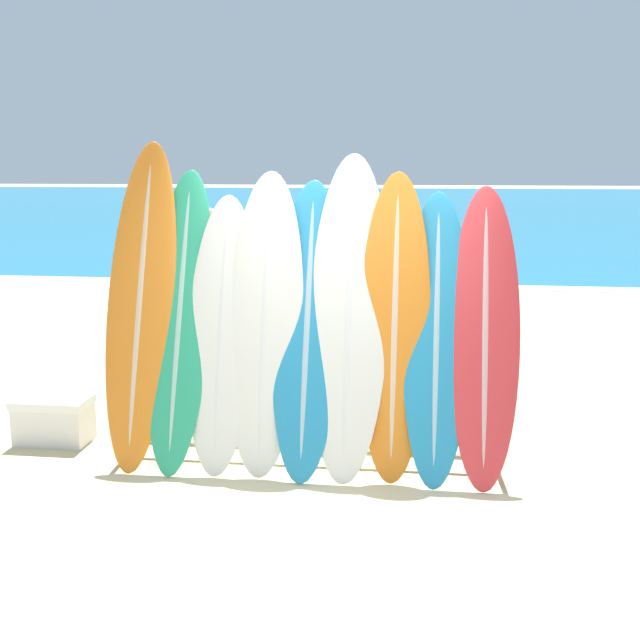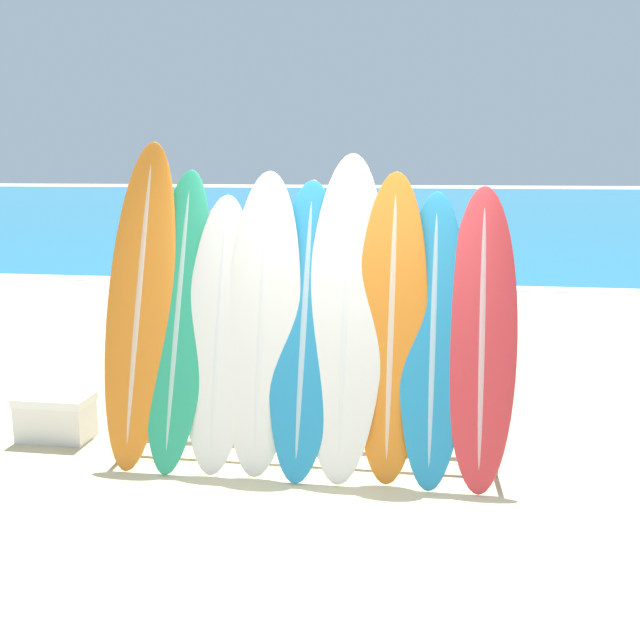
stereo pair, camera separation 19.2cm
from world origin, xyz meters
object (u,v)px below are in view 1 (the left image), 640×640
at_px(surfboard_slot_8, 485,335).
at_px(person_mid_beach, 385,300).
at_px(surfboard_slot_0, 141,302).
at_px(surfboard_slot_7, 436,336).
at_px(person_near_water, 211,272).
at_px(surfboard_slot_1, 180,318).
at_px(surfboard_slot_4, 308,327).
at_px(surfboard_slot_5, 349,314).
at_px(surfboard_rack, 307,401).
at_px(cooler_box, 54,420).
at_px(surfboard_slot_3, 265,322).
at_px(surfboard_slot_2, 222,333).
at_px(surfboard_slot_6, 395,325).

height_order(surfboard_slot_8, person_mid_beach, surfboard_slot_8).
distance_m(surfboard_slot_0, surfboard_slot_7, 2.26).
bearing_deg(person_near_water, surfboard_slot_0, -66.07).
bearing_deg(surfboard_slot_1, surfboard_slot_7, -0.96).
bearing_deg(surfboard_slot_4, surfboard_slot_5, 4.89).
distance_m(surfboard_rack, surfboard_slot_1, 1.16).
relative_size(surfboard_slot_5, cooler_box, 3.88).
relative_size(person_mid_beach, cooler_box, 2.88).
relative_size(surfboard_slot_3, person_mid_beach, 1.27).
distance_m(surfboard_slot_1, surfboard_slot_8, 2.28).
bearing_deg(surfboard_slot_2, cooler_box, 171.67).
bearing_deg(surfboard_slot_4, surfboard_slot_1, 178.94).
height_order(surfboard_slot_4, surfboard_slot_7, surfboard_slot_4).
distance_m(surfboard_slot_1, person_near_water, 3.74).
xyz_separation_m(surfboard_slot_7, person_mid_beach, (-0.45, 1.89, -0.08)).
distance_m(surfboard_slot_8, person_near_water, 4.78).
xyz_separation_m(surfboard_slot_8, person_mid_beach, (-0.79, 1.89, -0.10)).
bearing_deg(surfboard_slot_5, surfboard_slot_6, -4.42).
bearing_deg(surfboard_slot_7, surfboard_slot_1, 179.04).
bearing_deg(surfboard_slot_4, surfboard_slot_7, -0.85).
bearing_deg(surfboard_slot_3, cooler_box, 173.77).
relative_size(surfboard_slot_1, surfboard_slot_8, 1.05).
distance_m(surfboard_slot_4, person_mid_beach, 1.95).
relative_size(surfboard_slot_4, surfboard_slot_6, 0.97).
bearing_deg(surfboard_slot_0, cooler_box, 169.87).
xyz_separation_m(surfboard_slot_3, surfboard_slot_8, (1.62, -0.01, -0.05)).
bearing_deg(surfboard_slot_8, cooler_box, 176.51).
relative_size(surfboard_slot_6, surfboard_slot_7, 1.07).
height_order(surfboard_slot_2, person_mid_beach, surfboard_slot_2).
xyz_separation_m(surfboard_slot_0, surfboard_slot_4, (1.30, -0.04, -0.15)).
xyz_separation_m(surfboard_slot_7, cooler_box, (-3.11, 0.21, -0.85)).
relative_size(surfboard_slot_0, surfboard_slot_6, 1.11).
bearing_deg(surfboard_slot_5, surfboard_slot_0, 179.40).
xyz_separation_m(surfboard_slot_3, cooler_box, (-1.84, 0.20, -0.92)).
distance_m(surfboard_slot_4, surfboard_slot_5, 0.32).
bearing_deg(surfboard_slot_4, surfboard_slot_8, -0.59).
distance_m(surfboard_slot_7, person_mid_beach, 1.95).
xyz_separation_m(surfboard_slot_4, surfboard_slot_5, (0.31, 0.03, 0.10)).
bearing_deg(surfboard_slot_7, surfboard_slot_0, 178.55).
distance_m(surfboard_slot_5, surfboard_slot_6, 0.35).
distance_m(surfboard_slot_8, cooler_box, 3.58).
xyz_separation_m(surfboard_slot_7, person_near_water, (-2.70, 3.69, -0.09)).
bearing_deg(surfboard_slot_2, surfboard_rack, -0.11).
height_order(surfboard_slot_2, surfboard_slot_3, surfboard_slot_3).
height_order(surfboard_slot_0, surfboard_slot_5, surfboard_slot_0).
relative_size(surfboard_slot_1, cooler_box, 3.67).
relative_size(surfboard_slot_6, person_near_water, 1.28).
bearing_deg(surfboard_slot_1, surfboard_slot_3, -1.87).
xyz_separation_m(surfboard_slot_7, surfboard_slot_8, (0.35, 0.00, 0.02)).
distance_m(surfboard_slot_6, surfboard_slot_8, 0.65).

